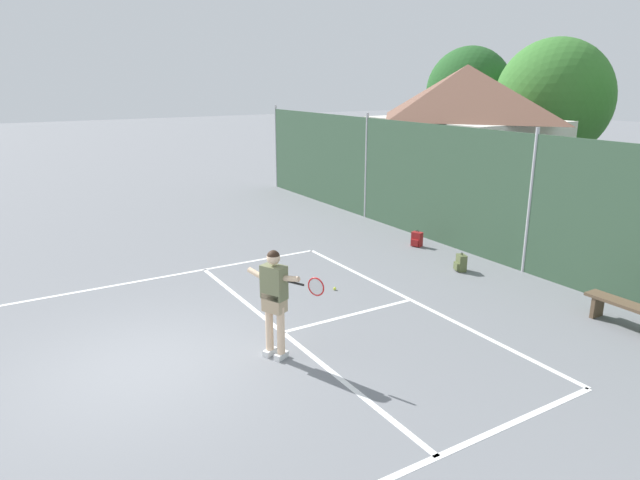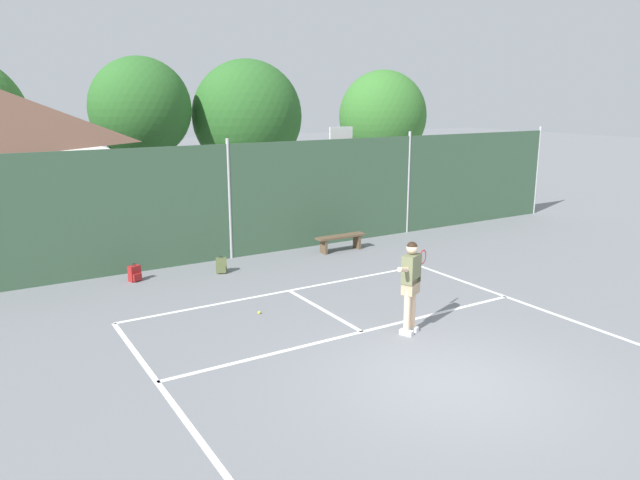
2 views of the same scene
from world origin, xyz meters
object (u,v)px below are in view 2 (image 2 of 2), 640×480
at_px(basketball_hoop, 340,163).
at_px(courtside_bench, 341,239).
at_px(tennis_ball, 259,313).
at_px(backpack_red, 135,274).
at_px(backpack_olive, 221,266).
at_px(tennis_player, 411,279).

bearing_deg(basketball_hoop, courtside_bench, -122.75).
relative_size(tennis_ball, backpack_red, 0.14).
height_order(basketball_hoop, backpack_olive, basketball_hoop).
height_order(basketball_hoop, backpack_red, basketball_hoop).
bearing_deg(backpack_olive, courtside_bench, 4.19).
distance_m(basketball_hoop, backpack_olive, 6.62).
height_order(basketball_hoop, tennis_player, basketball_hoop).
xyz_separation_m(tennis_player, backpack_red, (-3.73, 6.24, -0.92)).
bearing_deg(tennis_ball, backpack_red, 113.75).
relative_size(basketball_hoop, backpack_olive, 7.67).
bearing_deg(backpack_olive, tennis_ball, -98.46).
xyz_separation_m(tennis_ball, courtside_bench, (4.45, 3.58, 0.33)).
bearing_deg(tennis_player, courtside_bench, 68.68).
bearing_deg(basketball_hoop, backpack_red, -162.97).
distance_m(basketball_hoop, tennis_player, 9.58).
bearing_deg(tennis_ball, basketball_hoop, 45.20).
xyz_separation_m(tennis_ball, backpack_olive, (0.49, 3.29, 0.16)).
xyz_separation_m(basketball_hoop, courtside_bench, (-1.64, -2.54, -1.95)).
bearing_deg(tennis_player, tennis_ball, 129.86).
xyz_separation_m(basketball_hoop, backpack_olive, (-5.59, -2.83, -2.12)).
height_order(tennis_ball, backpack_olive, backpack_olive).
bearing_deg(backpack_red, courtside_bench, -1.63).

